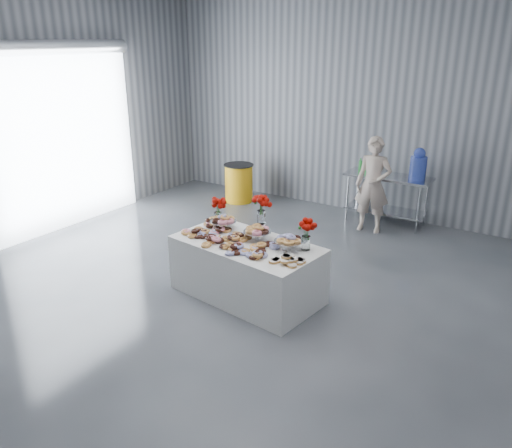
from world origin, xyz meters
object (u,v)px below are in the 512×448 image
Objects in this scene: display_table at (247,269)px; prep_table at (387,190)px; person at (373,185)px; water_jug at (418,165)px; trash_barrel at (239,183)px.

prep_table is (0.59, 3.66, 0.24)m from display_table.
water_jug is at bearing 33.87° from person.
person is (0.50, 3.15, 0.46)m from display_table.
display_table is 3.89m from water_jug.
prep_table is 3.02m from trash_barrel.
person reaches higher than prep_table.
water_jug is 0.33× the size of person.
water_jug is at bearing 73.44° from display_table.
prep_table is 0.73m from water_jug.
trash_barrel is at bearing -173.85° from water_jug.
display_table is at bearing -106.56° from water_jug.
person is at bearing -100.37° from prep_table.
display_table is 2.43× the size of trash_barrel.
water_jug is 3.59m from trash_barrel.
prep_table is at bearing 80.87° from display_table.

